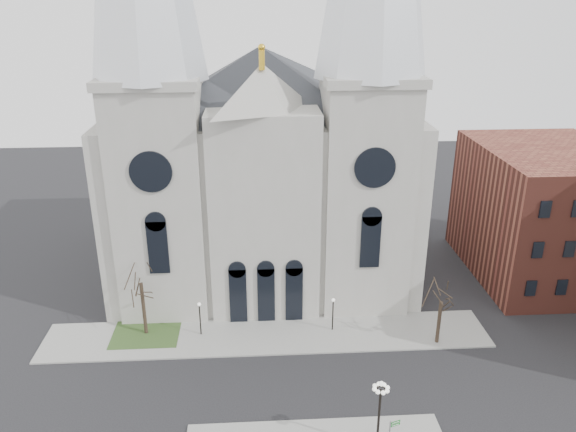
{
  "coord_description": "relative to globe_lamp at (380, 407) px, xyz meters",
  "views": [
    {
      "loc": [
        -0.8,
        -32.16,
        29.07
      ],
      "look_at": [
        1.7,
        8.0,
        12.91
      ],
      "focal_mm": 35.0,
      "sensor_mm": 36.0,
      "label": 1
    }
  ],
  "objects": [
    {
      "name": "ground",
      "position": [
        -7.07,
        2.98,
        -3.59
      ],
      "size": [
        160.0,
        160.0,
        0.0
      ],
      "primitive_type": "plane",
      "color": "black",
      "rests_on": "ground"
    },
    {
      "name": "sidewalk_far",
      "position": [
        -7.07,
        13.98,
        -3.52
      ],
      "size": [
        40.0,
        6.0,
        0.14
      ],
      "primitive_type": "cube",
      "color": "gray",
      "rests_on": "ground"
    },
    {
      "name": "grass_patch",
      "position": [
        -18.07,
        14.98,
        -3.5
      ],
      "size": [
        6.0,
        5.0,
        0.18
      ],
      "primitive_type": "cube",
      "color": "#324F22",
      "rests_on": "ground"
    },
    {
      "name": "cathedral",
      "position": [
        -7.07,
        25.84,
        14.89
      ],
      "size": [
        33.0,
        26.66,
        54.0
      ],
      "color": "#A2A097",
      "rests_on": "ground"
    },
    {
      "name": "bg_building_brick",
      "position": [
        22.93,
        24.98,
        3.41
      ],
      "size": [
        14.0,
        18.0,
        14.0
      ],
      "primitive_type": "cube",
      "color": "brown",
      "rests_on": "ground"
    },
    {
      "name": "tree_left",
      "position": [
        -18.07,
        14.98,
        1.99
      ],
      "size": [
        3.2,
        3.2,
        7.5
      ],
      "color": "black",
      "rests_on": "ground"
    },
    {
      "name": "tree_right",
      "position": [
        7.93,
        11.98,
        0.87
      ],
      "size": [
        3.2,
        3.2,
        6.0
      ],
      "color": "black",
      "rests_on": "ground"
    },
    {
      "name": "ped_lamp_left",
      "position": [
        -13.07,
        14.48,
        -1.26
      ],
      "size": [
        0.32,
        0.32,
        3.26
      ],
      "color": "black",
      "rests_on": "sidewalk_far"
    },
    {
      "name": "ped_lamp_right",
      "position": [
        -1.07,
        14.48,
        -1.26
      ],
      "size": [
        0.32,
        0.32,
        3.26
      ],
      "color": "black",
      "rests_on": "sidewalk_far"
    },
    {
      "name": "globe_lamp",
      "position": [
        0.0,
        0.0,
        0.0
      ],
      "size": [
        1.3,
        1.3,
        5.5
      ],
      "rotation": [
        0.0,
        0.0,
        0.11
      ],
      "color": "black",
      "rests_on": "sidewalk_near"
    }
  ]
}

